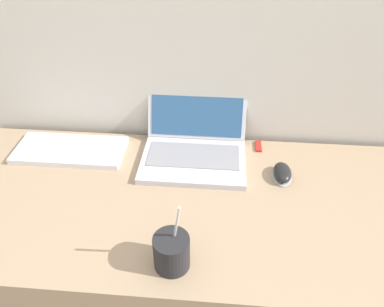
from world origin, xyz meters
TOP-DOWN VIEW (x-y plane):
  - desk at (0.00, 0.32)m, footprint 1.48×0.64m
  - laptop at (0.01, 0.55)m, footprint 0.34×0.33m
  - drink_cup at (-0.01, 0.10)m, footprint 0.09×0.09m
  - computer_mouse at (0.29, 0.45)m, footprint 0.06×0.10m
  - external_keyboard at (-0.42, 0.52)m, footprint 0.37×0.17m
  - usb_stick at (0.23, 0.60)m, footprint 0.02×0.06m

SIDE VIEW (x-z plane):
  - desk at x=0.00m, z-range 0.00..0.78m
  - usb_stick at x=0.23m, z-range 0.78..0.79m
  - external_keyboard at x=-0.42m, z-range 0.78..0.80m
  - computer_mouse at x=0.29m, z-range 0.78..0.81m
  - drink_cup at x=-0.01m, z-range 0.72..0.93m
  - laptop at x=0.01m, z-range 0.72..0.94m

